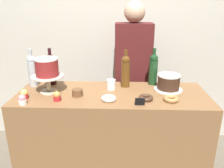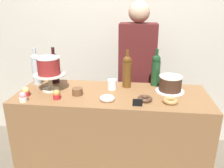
% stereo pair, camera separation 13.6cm
% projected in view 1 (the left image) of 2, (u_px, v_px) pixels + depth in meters
% --- Properties ---
extents(back_wall, '(6.00, 0.05, 2.60)m').
position_uv_depth(back_wall, '(115.00, 30.00, 2.53)').
color(back_wall, '#BCB7A8').
rests_on(back_wall, ground_plane).
extents(display_counter, '(1.54, 0.58, 0.89)m').
position_uv_depth(display_counter, '(112.00, 140.00, 2.01)').
color(display_counter, brown).
rests_on(display_counter, ground_plane).
extents(cake_stand_pedestal, '(0.26, 0.26, 0.14)m').
position_uv_depth(cake_stand_pedestal, '(48.00, 81.00, 1.85)').
color(cake_stand_pedestal, beige).
rests_on(cake_stand_pedestal, display_counter).
extents(white_layer_cake, '(0.18, 0.18, 0.14)m').
position_uv_depth(white_layer_cake, '(47.00, 67.00, 1.81)').
color(white_layer_cake, maroon).
rests_on(white_layer_cake, cake_stand_pedestal).
extents(silver_serving_platter, '(0.23, 0.23, 0.01)m').
position_uv_depth(silver_serving_platter, '(168.00, 89.00, 1.93)').
color(silver_serving_platter, white).
rests_on(silver_serving_platter, display_counter).
extents(chocolate_round_cake, '(0.18, 0.18, 0.12)m').
position_uv_depth(chocolate_round_cake, '(169.00, 82.00, 1.91)').
color(chocolate_round_cake, '#3D2619').
rests_on(chocolate_round_cake, silver_serving_platter).
extents(wine_bottle_dark_red, '(0.08, 0.08, 0.33)m').
position_uv_depth(wine_bottle_dark_red, '(51.00, 69.00, 2.02)').
color(wine_bottle_dark_red, black).
rests_on(wine_bottle_dark_red, display_counter).
extents(wine_bottle_amber, '(0.08, 0.08, 0.33)m').
position_uv_depth(wine_bottle_amber, '(126.00, 71.00, 1.96)').
color(wine_bottle_amber, '#5B3814').
rests_on(wine_bottle_amber, display_counter).
extents(wine_bottle_clear, '(0.08, 0.08, 0.33)m').
position_uv_depth(wine_bottle_clear, '(32.00, 70.00, 1.98)').
color(wine_bottle_clear, '#B2BCC1').
rests_on(wine_bottle_clear, display_counter).
extents(wine_bottle_green, '(0.08, 0.08, 0.33)m').
position_uv_depth(wine_bottle_green, '(153.00, 69.00, 2.02)').
color(wine_bottle_green, '#193D1E').
rests_on(wine_bottle_green, display_counter).
extents(cupcake_lemon, '(0.06, 0.06, 0.07)m').
position_uv_depth(cupcake_lemon, '(24.00, 94.00, 1.75)').
color(cupcake_lemon, red).
rests_on(cupcake_lemon, display_counter).
extents(cupcake_caramel, '(0.06, 0.06, 0.07)m').
position_uv_depth(cupcake_caramel, '(57.00, 96.00, 1.71)').
color(cupcake_caramel, red).
rests_on(cupcake_caramel, display_counter).
extents(cupcake_strawberry, '(0.06, 0.06, 0.07)m').
position_uv_depth(cupcake_strawberry, '(22.00, 100.00, 1.65)').
color(cupcake_strawberry, white).
rests_on(cupcake_strawberry, display_counter).
extents(donut_sugar, '(0.11, 0.11, 0.03)m').
position_uv_depth(donut_sugar, '(109.00, 98.00, 1.72)').
color(donut_sugar, silver).
rests_on(donut_sugar, display_counter).
extents(donut_chocolate, '(0.11, 0.11, 0.03)m').
position_uv_depth(donut_chocolate, '(146.00, 98.00, 1.73)').
color(donut_chocolate, '#472D1E').
rests_on(donut_chocolate, display_counter).
extents(donut_maple, '(0.11, 0.11, 0.03)m').
position_uv_depth(donut_maple, '(171.00, 99.00, 1.71)').
color(donut_maple, '#B27F47').
rests_on(donut_maple, display_counter).
extents(cookie_stack, '(0.08, 0.08, 0.05)m').
position_uv_depth(cookie_stack, '(77.00, 93.00, 1.80)').
color(cookie_stack, brown).
rests_on(cookie_stack, display_counter).
extents(price_sign_chalkboard, '(0.07, 0.01, 0.05)m').
position_uv_depth(price_sign_chalkboard, '(140.00, 102.00, 1.64)').
color(price_sign_chalkboard, black).
rests_on(price_sign_chalkboard, display_counter).
extents(coffee_cup_ceramic, '(0.08, 0.08, 0.08)m').
position_uv_depth(coffee_cup_ceramic, '(111.00, 84.00, 1.93)').
color(coffee_cup_ceramic, white).
rests_on(coffee_cup_ceramic, display_counter).
extents(barista_figure, '(0.36, 0.22, 1.60)m').
position_uv_depth(barista_figure, '(133.00, 79.00, 2.35)').
color(barista_figure, black).
rests_on(barista_figure, ground_plane).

